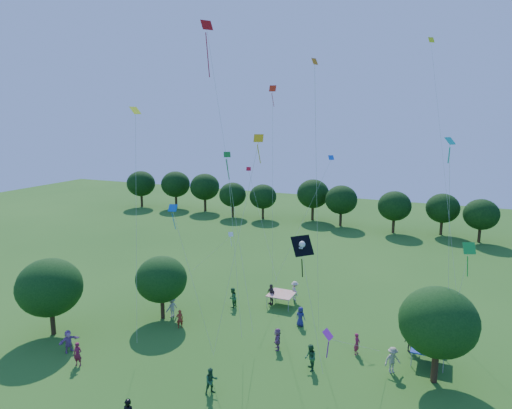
% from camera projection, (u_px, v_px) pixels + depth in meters
% --- Properties ---
extents(near_tree_west, '(4.89, 4.89, 6.04)m').
position_uv_depth(near_tree_west, '(50.00, 287.00, 34.65)').
color(near_tree_west, '#422B19').
rests_on(near_tree_west, ground).
extents(near_tree_north, '(4.23, 4.23, 5.33)m').
position_uv_depth(near_tree_north, '(161.00, 279.00, 37.53)').
color(near_tree_north, '#422B19').
rests_on(near_tree_north, ground).
extents(near_tree_east, '(4.84, 4.84, 6.26)m').
position_uv_depth(near_tree_east, '(438.00, 322.00, 28.29)').
color(near_tree_east, '#422B19').
rests_on(near_tree_east, ground).
extents(treeline, '(88.01, 8.77, 6.77)m').
position_uv_depth(treeline, '(355.00, 200.00, 68.82)').
color(treeline, '#422B19').
rests_on(treeline, ground).
extents(tent_red_stripe, '(2.20, 2.20, 1.10)m').
position_uv_depth(tent_red_stripe, '(282.00, 294.00, 40.59)').
color(tent_red_stripe, '#CB4217').
rests_on(tent_red_stripe, ground).
extents(tent_blue, '(2.20, 2.20, 1.10)m').
position_uv_depth(tent_blue, '(428.00, 348.00, 31.14)').
color(tent_blue, '#1A37AD').
rests_on(tent_blue, ground).
extents(crowd_person_0, '(0.87, 0.71, 1.54)m').
position_uv_depth(crowd_person_0, '(436.00, 339.00, 32.92)').
color(crowd_person_0, '#1A2F4D').
rests_on(crowd_person_0, ground).
extents(crowd_person_1, '(0.65, 0.65, 1.51)m').
position_uv_depth(crowd_person_1, '(180.00, 319.00, 36.30)').
color(crowd_person_1, maroon).
rests_on(crowd_person_1, ground).
extents(crowd_person_2, '(0.55, 0.92, 1.79)m').
position_uv_depth(crowd_person_2, '(233.00, 298.00, 40.17)').
color(crowd_person_2, '#2A6231').
rests_on(crowd_person_2, ground).
extents(crowd_person_3, '(0.82, 1.25, 1.76)m').
position_uv_depth(crowd_person_3, '(172.00, 307.00, 38.23)').
color(crowd_person_3, '#B8A793').
rests_on(crowd_person_3, ground).
extents(crowd_person_4, '(1.19, 1.03, 1.88)m').
position_uv_depth(crowd_person_4, '(271.00, 294.00, 40.83)').
color(crowd_person_4, '#403533').
rests_on(crowd_person_4, ground).
extents(crowd_person_5, '(1.03, 1.60, 1.61)m').
position_uv_depth(crowd_person_5, '(277.00, 339.00, 32.93)').
color(crowd_person_5, '#8D527D').
rests_on(crowd_person_5, ground).
extents(crowd_person_6, '(0.85, 0.54, 1.61)m').
position_uv_depth(crowd_person_6, '(300.00, 317.00, 36.59)').
color(crowd_person_6, navy).
rests_on(crowd_person_6, ground).
extents(crowd_person_7, '(0.48, 0.65, 1.57)m').
position_uv_depth(crowd_person_7, '(357.00, 344.00, 32.26)').
color(crowd_person_7, '#9C1C45').
rests_on(crowd_person_7, ground).
extents(crowd_person_8, '(0.88, 0.91, 1.66)m').
position_uv_depth(crowd_person_8, '(211.00, 381.00, 27.67)').
color(crowd_person_8, '#22502E').
rests_on(crowd_person_8, ground).
extents(crowd_person_9, '(1.24, 1.15, 1.79)m').
position_uv_depth(crowd_person_9, '(392.00, 360.00, 29.91)').
color(crowd_person_9, '#A49E83').
rests_on(crowd_person_9, ground).
extents(crowd_person_10, '(0.87, 1.14, 1.78)m').
position_uv_depth(crowd_person_10, '(169.00, 282.00, 44.06)').
color(crowd_person_10, '#423C35').
rests_on(crowd_person_10, ground).
extents(crowd_person_11, '(1.01, 1.62, 1.64)m').
position_uv_depth(crowd_person_11, '(69.00, 341.00, 32.58)').
color(crowd_person_11, '#A966AF').
rests_on(crowd_person_11, ground).
extents(crowd_person_12, '(0.79, 0.47, 1.56)m').
position_uv_depth(crowd_person_12, '(156.00, 285.00, 43.46)').
color(crowd_person_12, navy).
rests_on(crowd_person_12, ground).
extents(crowd_person_13, '(0.69, 0.52, 1.66)m').
position_uv_depth(crowd_person_13, '(78.00, 354.00, 30.76)').
color(crowd_person_13, maroon).
rests_on(crowd_person_13, ground).
extents(crowd_person_14, '(0.84, 1.01, 1.79)m').
position_uv_depth(crowd_person_14, '(310.00, 358.00, 30.21)').
color(crowd_person_14, '#24542E').
rests_on(crowd_person_14, ground).
extents(crowd_person_15, '(1.13, 1.25, 1.80)m').
position_uv_depth(crowd_person_15, '(295.00, 291.00, 41.74)').
color(crowd_person_15, beige).
rests_on(crowd_person_15, ground).
extents(crowd_person_16, '(0.98, 0.88, 1.56)m').
position_uv_depth(crowd_person_16, '(410.00, 341.00, 32.63)').
color(crowd_person_16, '#403833').
rests_on(crowd_person_16, ground).
extents(pirate_kite, '(2.04, 1.36, 8.50)m').
position_uv_depth(pirate_kite, '(302.00, 247.00, 26.31)').
color(pirate_kite, black).
extents(red_high_kite, '(4.43, 1.72, 21.86)m').
position_uv_depth(red_high_kite, '(214.00, 78.00, 31.72)').
color(red_high_kite, red).
extents(small_kite_0, '(3.41, 0.75, 10.66)m').
position_uv_depth(small_kite_0, '(256.00, 197.00, 42.42)').
color(small_kite_0, red).
extents(small_kite_1, '(0.71, 4.70, 18.49)m').
position_uv_depth(small_kite_1, '(316.00, 168.00, 27.72)').
color(small_kite_1, orange).
extents(small_kite_2, '(0.78, 2.08, 15.94)m').
position_uv_depth(small_kite_2, '(136.00, 155.00, 30.34)').
color(small_kite_2, '#E3FF16').
extents(small_kite_3, '(1.00, 0.77, 13.06)m').
position_uv_depth(small_kite_3, '(231.00, 200.00, 29.99)').
color(small_kite_3, '#167E1F').
extents(small_kite_4, '(4.73, 2.73, 11.86)m').
position_uv_depth(small_kite_4, '(318.00, 188.00, 41.33)').
color(small_kite_4, blue).
extents(small_kite_5, '(1.92, 8.05, 4.68)m').
position_uv_depth(small_kite_5, '(337.00, 340.00, 24.12)').
color(small_kite_5, purple).
extents(small_kite_6, '(4.39, 0.67, 4.32)m').
position_uv_depth(small_kite_6, '(226.00, 241.00, 44.28)').
color(small_kite_6, white).
extents(small_kite_7, '(1.22, 2.19, 14.18)m').
position_uv_depth(small_kite_7, '(449.00, 191.00, 26.12)').
color(small_kite_7, '#0BB295').
extents(small_kite_8, '(0.81, 1.78, 17.84)m').
position_uv_depth(small_kite_8, '(273.00, 135.00, 38.79)').
color(small_kite_8, red).
extents(small_kite_9, '(3.95, 1.27, 14.37)m').
position_uv_depth(small_kite_9, '(248.00, 192.00, 25.70)').
color(small_kite_9, '#EEB30C').
extents(small_kite_10, '(4.03, 6.05, 21.52)m').
position_uv_depth(small_kite_10, '(439.00, 122.00, 35.55)').
color(small_kite_10, '#F3FF16').
extents(small_kite_11, '(1.27, 1.34, 8.12)m').
position_uv_depth(small_kite_11, '(467.00, 261.00, 26.74)').
color(small_kite_11, green).
extents(small_kite_12, '(0.60, 3.80, 10.56)m').
position_uv_depth(small_kite_12, '(182.00, 242.00, 26.01)').
color(small_kite_12, '#115AB2').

